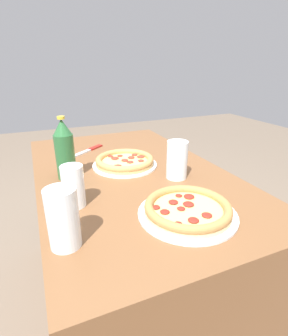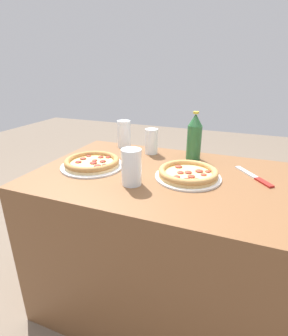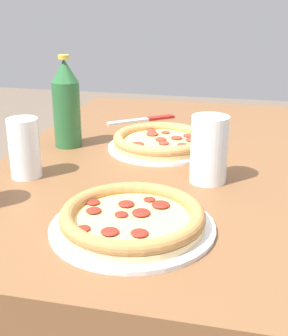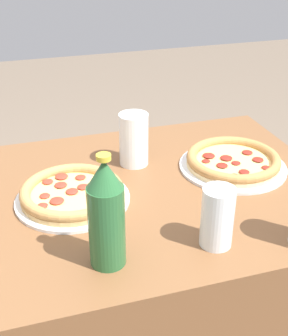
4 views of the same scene
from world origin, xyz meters
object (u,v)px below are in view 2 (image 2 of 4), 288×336
Objects in this scene: glass_mango_juice at (124,136)px; glass_iced_tea at (151,142)px; pizza_pepperoni at (188,173)px; pizza_margherita at (92,163)px; knife at (255,177)px; beer_bottle at (194,137)px; glass_cola at (131,168)px.

glass_mango_juice is 0.19m from glass_iced_tea.
glass_mango_juice is (0.45, -0.30, 0.05)m from pizza_pepperoni.
pizza_margherita is 0.72m from knife.
glass_iced_tea is at bearing 164.29° from glass_mango_juice.
pizza_pepperoni is 1.16× the size of beer_bottle.
pizza_margherita reaches higher than knife.
pizza_pepperoni is at bearing -174.68° from pizza_margherita.
glass_iced_tea is 0.23m from beer_bottle.
pizza_margherita is 1.90× the size of glass_mango_juice.
glass_mango_juice is 0.79× the size of knife.
pizza_pepperoni is 1.90× the size of glass_cola.
glass_iced_tea is (-0.19, -0.29, 0.04)m from pizza_margherita.
pizza_pepperoni is at bearing 145.70° from glass_mango_juice.
pizza_pepperoni is 0.25m from glass_cola.
pizza_margherita is at bearing 57.43° from glass_iced_tea.
glass_cola is at bearing 99.01° from glass_iced_tea.
glass_mango_juice reaches higher than glass_iced_tea.
glass_mango_juice is at bearing -15.71° from glass_iced_tea.
glass_mango_juice reaches higher than pizza_margherita.
glass_mango_juice is at bearing -15.99° from knife.
beer_bottle is (-0.42, -0.28, 0.09)m from pizza_margherita.
pizza_margherita is 0.35m from glass_iced_tea.
knife is (-0.71, -0.14, -0.02)m from pizza_margherita.
pizza_margherita is 1.22× the size of beer_bottle.
glass_mango_juice is at bearing -61.02° from glass_cola.
glass_cola is at bearing 28.36° from knife.
glass_iced_tea reaches higher than pizza_margherita.
pizza_margherita is 1.99× the size of glass_cola.
glass_iced_tea is (0.26, -0.25, 0.04)m from pizza_pepperoni.
beer_bottle is at bearing -82.84° from pizza_pepperoni.
glass_cola reaches higher than pizza_pepperoni.
glass_mango_juice is 1.15× the size of glass_iced_tea.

